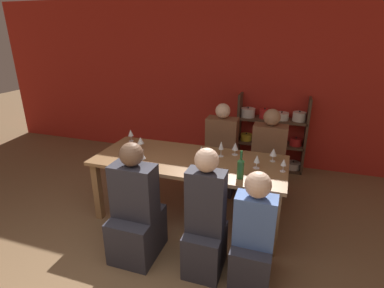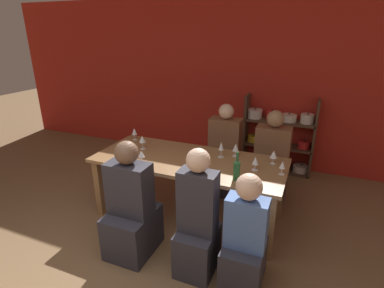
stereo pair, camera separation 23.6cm
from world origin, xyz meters
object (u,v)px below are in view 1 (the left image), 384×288
wine_glass_red_c (201,151)px  person_far_b (221,159)px  wine_glass_empty_b (142,156)px  wine_glass_empty_c (131,133)px  cell_phone (209,173)px  person_near_c (253,241)px  wine_glass_red_b (273,152)px  wine_bottle_green (241,168)px  wine_glass_white_a (235,147)px  wine_glass_empty_d (221,146)px  person_near_b (205,227)px  person_far_a (267,166)px  wine_glass_white_b (257,159)px  dining_table (189,166)px  wine_glass_empty_a (141,141)px  person_near_a (136,216)px  shelf_unit (271,138)px  wine_glass_red_a (284,163)px

wine_glass_red_c → person_far_b: bearing=86.3°
wine_glass_empty_b → wine_glass_empty_c: (-0.49, 0.62, 0.01)m
cell_phone → person_near_c: size_ratio=0.15×
wine_glass_red_c → wine_glass_red_b: bearing=17.6°
wine_bottle_green → wine_glass_white_a: wine_bottle_green is taller
wine_glass_empty_d → person_near_b: size_ratio=0.15×
person_far_a → person_near_b: bearing=75.2°
wine_glass_empty_c → wine_glass_white_b: 1.74m
wine_glass_white_a → cell_phone: wine_glass_white_a is taller
wine_glass_red_b → wine_glass_white_b: size_ratio=1.03×
wine_glass_red_b → person_near_c: (-0.06, -1.02, -0.46)m
wine_bottle_green → wine_glass_white_a: size_ratio=1.89×
dining_table → wine_glass_empty_d: 0.44m
wine_glass_empty_c → person_near_b: bearing=-39.3°
wine_glass_empty_a → wine_glass_red_c: wine_glass_red_c is taller
wine_glass_empty_b → person_near_a: 0.68m
wine_glass_empty_c → person_far_a: (1.78, 0.45, -0.43)m
shelf_unit → wine_glass_empty_a: 2.28m
person_near_b → wine_glass_empty_d: bearing=95.7°
wine_glass_white_a → person_far_b: size_ratio=0.12×
person_far_b → wine_glass_empty_d: bearing=101.9°
wine_glass_red_a → wine_glass_white_b: wine_glass_white_b is taller
dining_table → person_far_b: person_far_b is taller
wine_glass_empty_d → cell_phone: 0.51m
wine_glass_empty_b → wine_glass_empty_c: wine_glass_empty_c is taller
dining_table → person_near_b: person_near_b is taller
wine_glass_empty_d → person_near_c: bearing=-61.2°
shelf_unit → wine_glass_red_b: size_ratio=7.74×
wine_glass_red_a → person_near_b: 1.08m
person_far_a → person_near_c: person_far_a is taller
wine_bottle_green → wine_glass_empty_c: 1.70m
wine_glass_empty_b → person_far_b: bearing=59.7°
person_near_b → wine_glass_red_c: bearing=109.5°
wine_glass_white_b → wine_bottle_green: bearing=-113.6°
wine_glass_empty_a → person_near_a: person_near_a is taller
wine_glass_empty_d → person_near_a: (-0.61, -1.00, -0.46)m
shelf_unit → person_far_b: size_ratio=0.96×
wine_glass_white_a → wine_glass_empty_c: bearing=178.8°
dining_table → wine_glass_empty_b: bearing=-146.2°
dining_table → wine_glass_red_c: (0.15, -0.01, 0.22)m
wine_glass_white_b → person_near_b: size_ratio=0.12×
wine_glass_empty_b → person_far_a: bearing=39.9°
wine_glass_empty_b → person_near_c: (1.31, -0.48, -0.46)m
wine_glass_white_b → shelf_unit: bearing=88.6°
wine_glass_white_a → wine_glass_red_c: wine_glass_red_c is taller
person_far_b → person_far_a: bearing=177.4°
wine_bottle_green → wine_glass_red_c: 0.57m
wine_bottle_green → wine_glass_white_a: bearing=105.6°
wine_glass_empty_b → person_far_a: size_ratio=0.12×
wine_glass_red_a → person_near_b: bearing=-127.8°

